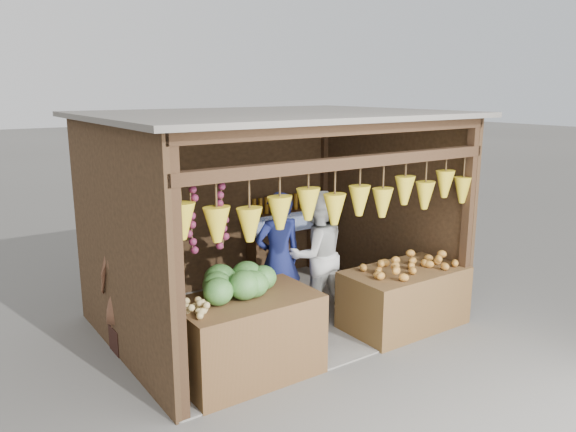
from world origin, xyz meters
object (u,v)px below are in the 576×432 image
(counter_left, at_px, (247,337))
(man_standing, at_px, (278,259))
(vendor_seated, at_px, (123,277))
(counter_right, at_px, (404,298))
(woman_standing, at_px, (316,255))

(counter_left, xyz_separation_m, man_standing, (1.01, 0.94, 0.42))
(man_standing, xyz_separation_m, vendor_seated, (-1.85, 0.36, 0.02))
(counter_left, relative_size, vendor_seated, 1.27)
(counter_right, relative_size, vendor_seated, 1.35)
(counter_left, bearing_deg, vendor_seated, 122.89)
(counter_left, xyz_separation_m, counter_right, (2.26, -0.03, -0.06))
(counter_left, distance_m, vendor_seated, 1.60)
(counter_right, bearing_deg, vendor_seated, 156.88)
(man_standing, bearing_deg, counter_right, 150.83)
(counter_left, height_order, woman_standing, woman_standing)
(counter_left, xyz_separation_m, woman_standing, (1.55, 0.86, 0.41))
(counter_left, bearing_deg, man_standing, 42.84)
(vendor_seated, bearing_deg, woman_standing, -155.14)
(man_standing, relative_size, woman_standing, 1.02)
(man_standing, distance_m, woman_standing, 0.54)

